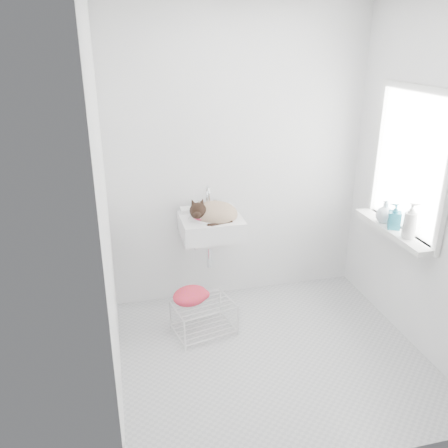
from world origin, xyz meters
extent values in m
cube|color=silver|center=(0.00, 0.00, 0.00)|extent=(2.20, 2.00, 0.02)
cube|color=white|center=(0.00, 1.00, 1.25)|extent=(2.20, 0.02, 2.50)
cube|color=white|center=(1.10, 0.00, 1.25)|extent=(0.02, 2.00, 2.50)
cube|color=white|center=(-1.10, 0.00, 1.25)|extent=(0.02, 2.00, 2.50)
cube|color=white|center=(1.09, 0.20, 1.35)|extent=(0.01, 0.80, 1.00)
cube|color=white|center=(1.07, 0.20, 1.35)|extent=(0.04, 0.90, 1.10)
cube|color=white|center=(1.01, 0.20, 0.83)|extent=(0.16, 0.88, 0.04)
cube|color=white|center=(-0.30, 0.74, 0.85)|extent=(0.49, 0.43, 0.20)
ellipsoid|color=tan|center=(-0.27, 0.73, 0.88)|extent=(0.37, 0.32, 0.19)
sphere|color=black|center=(-0.41, 0.67, 0.97)|extent=(0.14, 0.14, 0.13)
torus|color=#CA244D|center=(-0.40, 0.66, 0.93)|extent=(0.12, 0.12, 0.05)
cube|color=silver|center=(-0.44, 0.40, 0.15)|extent=(0.50, 0.40, 0.27)
ellipsoid|color=#CC4600|center=(-0.53, 0.44, 0.30)|extent=(0.35, 0.32, 0.12)
imported|color=silver|center=(1.00, 0.00, 0.85)|extent=(0.12, 0.12, 0.23)
imported|color=#1F6E83|center=(1.00, 0.18, 0.85)|extent=(0.12, 0.12, 0.20)
imported|color=silver|center=(1.00, 0.31, 0.85)|extent=(0.14, 0.14, 0.18)
camera|label=1|loc=(-1.02, -2.72, 2.21)|focal=37.66mm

